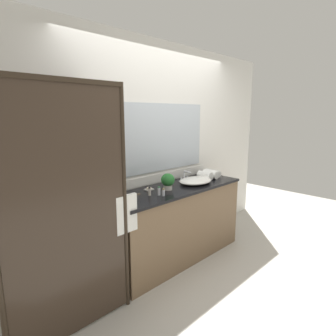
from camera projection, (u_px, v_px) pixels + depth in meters
ground_plane at (177, 257)px, 3.45m from camera, size 8.00×8.00×0.00m
wall_back_with_mirror at (157, 150)px, 3.44m from camera, size 4.40×0.06×2.60m
vanity_cabinet at (176, 223)px, 3.37m from camera, size 1.80×0.58×0.90m
shower_enclosure at (86, 206)px, 2.24m from camera, size 1.20×0.59×2.00m
sink_basin at (196, 181)px, 3.43m from camera, size 0.45×0.34×0.07m
faucet at (185, 178)px, 3.56m from camera, size 0.17×0.13×0.14m
potted_plant at (168, 181)px, 3.14m from camera, size 0.16×0.16×0.19m
soap_dish at (149, 189)px, 3.15m from camera, size 0.10×0.07×0.04m
amenity_bottle_lotion at (150, 192)px, 2.93m from camera, size 0.03×0.03×0.09m
amenity_bottle_shampoo at (159, 191)px, 2.94m from camera, size 0.03×0.03×0.10m
amenity_bottle_conditioner at (163, 192)px, 2.92m from camera, size 0.03×0.03×0.08m
rolled_towel_near_edge at (212, 173)px, 3.82m from camera, size 0.10×0.23×0.09m
rolled_towel_middle at (210, 174)px, 3.71m from camera, size 0.11×0.21×0.11m
rolled_towel_far_edge at (205, 175)px, 3.64m from camera, size 0.12×0.20×0.11m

